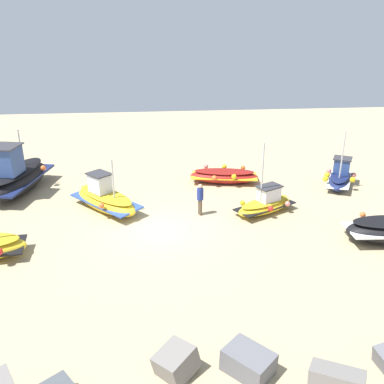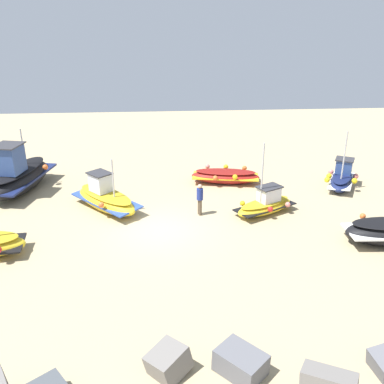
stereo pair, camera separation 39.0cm
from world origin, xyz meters
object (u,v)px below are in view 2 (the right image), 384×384
Objects in this scene: person_walking at (200,197)px; fishing_boat_0 at (105,198)px; fishing_boat_5 at (342,178)px; fishing_boat_6 at (225,176)px; fishing_boat_1 at (265,204)px; fishing_boat_3 at (20,176)px.

fishing_boat_0 is at bearing -31.02° from person_walking.
fishing_boat_6 is (6.50, -1.16, -0.12)m from fishing_boat_5.
fishing_boat_6 is at bearing 79.71° from fishing_boat_1.
fishing_boat_1 is at bearing -140.36° from fishing_boat_0.
fishing_boat_3 is at bearing -39.55° from person_walking.
fishing_boat_6 is 2.58× the size of person_walking.
fishing_boat_5 reaches higher than fishing_boat_3.
fishing_boat_3 reaches higher than fishing_boat_0.
fishing_boat_0 is 7.29m from fishing_boat_6.
fishing_boat_5 reaches higher than fishing_boat_0.
fishing_boat_3 is (12.89, -3.77, 0.48)m from fishing_boat_1.
fishing_boat_5 reaches higher than person_walking.
fishing_boat_1 reaches higher than fishing_boat_3.
fishing_boat_0 is 4.81m from person_walking.
person_walking is (3.26, -0.03, 0.47)m from fishing_boat_1.
fishing_boat_3 is at bearing 135.52° from fishing_boat_1.
person_walking is at bearing 80.97° from fishing_boat_3.
fishing_boat_1 reaches higher than person_walking.
fishing_boat_1 is 3.29m from person_walking.
fishing_boat_6 is (1.37, -4.24, -0.04)m from fishing_boat_1.
fishing_boat_6 is at bearing 108.18° from fishing_boat_5.
fishing_boat_3 is at bearing 18.89° from fishing_boat_0.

